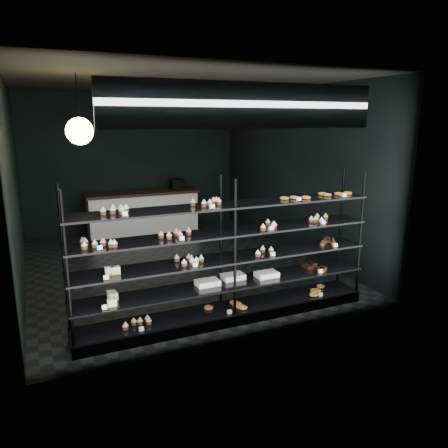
% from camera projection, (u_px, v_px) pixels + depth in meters
% --- Properties ---
extents(room, '(5.01, 6.01, 3.20)m').
position_uv_depth(room, '(171.00, 178.00, 7.65)').
color(room, black).
rests_on(room, ground).
extents(display_shelf, '(4.00, 0.50, 1.91)m').
position_uv_depth(display_shelf, '(225.00, 275.00, 5.67)').
color(display_shelf, black).
rests_on(display_shelf, room).
extents(signage, '(3.30, 0.05, 0.50)m').
position_uv_depth(signage, '(248.00, 105.00, 4.78)').
color(signage, '#0C1540').
rests_on(signage, room).
extents(pendant_lamp, '(0.35, 0.35, 0.91)m').
position_uv_depth(pendant_lamp, '(80.00, 131.00, 5.71)').
color(pendant_lamp, black).
rests_on(pendant_lamp, room).
extents(service_counter, '(2.58, 0.65, 1.23)m').
position_uv_depth(service_counter, '(144.00, 212.00, 10.15)').
color(service_counter, silver).
rests_on(service_counter, room).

